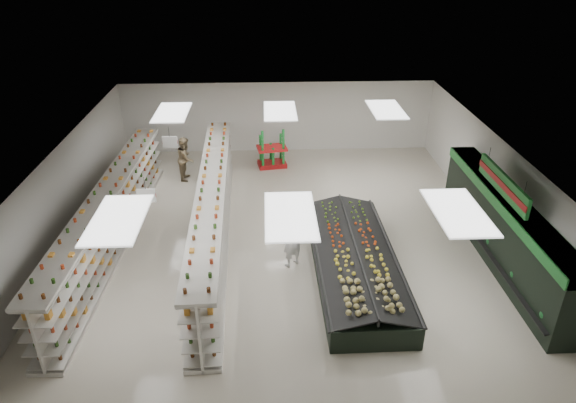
{
  "coord_description": "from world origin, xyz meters",
  "views": [
    {
      "loc": [
        -0.52,
        -14.49,
        9.03
      ],
      "look_at": [
        0.13,
        0.17,
        1.34
      ],
      "focal_mm": 32.0,
      "sensor_mm": 36.0,
      "label": 1
    }
  ],
  "objects_px": {
    "produce_island": "(354,260)",
    "soda_endcap": "(272,150)",
    "gondola_left": "(111,220)",
    "gondola_center": "(214,215)",
    "shopper_background": "(186,158)",
    "shopper_main": "(292,239)"
  },
  "relations": [
    {
      "from": "gondola_left",
      "to": "gondola_center",
      "type": "xyz_separation_m",
      "value": [
        3.25,
        0.16,
        0.04
      ]
    },
    {
      "from": "gondola_left",
      "to": "shopper_main",
      "type": "bearing_deg",
      "value": -12.24
    },
    {
      "from": "produce_island",
      "to": "shopper_main",
      "type": "bearing_deg",
      "value": 164.78
    },
    {
      "from": "produce_island",
      "to": "soda_endcap",
      "type": "bearing_deg",
      "value": 106.0
    },
    {
      "from": "gondola_center",
      "to": "produce_island",
      "type": "height_order",
      "value": "gondola_center"
    },
    {
      "from": "gondola_left",
      "to": "shopper_main",
      "type": "xyz_separation_m",
      "value": [
        5.71,
        -1.41,
        0.02
      ]
    },
    {
      "from": "gondola_left",
      "to": "shopper_background",
      "type": "bearing_deg",
      "value": 72.93
    },
    {
      "from": "gondola_left",
      "to": "produce_island",
      "type": "xyz_separation_m",
      "value": [
        7.55,
        -1.91,
        -0.45
      ]
    },
    {
      "from": "gondola_left",
      "to": "gondola_center",
      "type": "relative_size",
      "value": 0.96
    },
    {
      "from": "produce_island",
      "to": "shopper_background",
      "type": "distance_m",
      "value": 9.09
    },
    {
      "from": "gondola_left",
      "to": "gondola_center",
      "type": "height_order",
      "value": "gondola_center"
    },
    {
      "from": "produce_island",
      "to": "soda_endcap",
      "type": "relative_size",
      "value": 4.18
    },
    {
      "from": "gondola_left",
      "to": "shopper_background",
      "type": "relative_size",
      "value": 6.36
    },
    {
      "from": "produce_island",
      "to": "shopper_main",
      "type": "distance_m",
      "value": 1.96
    },
    {
      "from": "produce_island",
      "to": "shopper_background",
      "type": "xyz_separation_m",
      "value": [
        -5.84,
        6.95,
        0.44
      ]
    },
    {
      "from": "gondola_center",
      "to": "shopper_background",
      "type": "xyz_separation_m",
      "value": [
        -1.54,
        4.87,
        -0.05
      ]
    },
    {
      "from": "shopper_main",
      "to": "gondola_center",
      "type": "bearing_deg",
      "value": -71.86
    },
    {
      "from": "gondola_center",
      "to": "produce_island",
      "type": "bearing_deg",
      "value": -27.64
    },
    {
      "from": "gondola_center",
      "to": "soda_endcap",
      "type": "relative_size",
      "value": 7.45
    },
    {
      "from": "gondola_left",
      "to": "soda_endcap",
      "type": "relative_size",
      "value": 7.14
    },
    {
      "from": "produce_island",
      "to": "soda_endcap",
      "type": "distance_m",
      "value": 8.39
    },
    {
      "from": "shopper_main",
      "to": "produce_island",
      "type": "bearing_deg",
      "value": 125.57
    }
  ]
}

